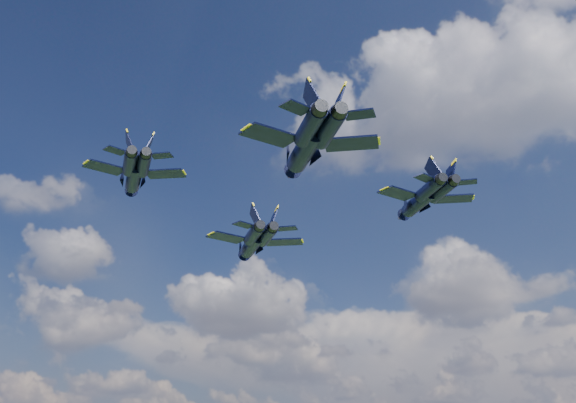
# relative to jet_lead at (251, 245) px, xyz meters

# --- Properties ---
(jet_lead) EXTENTS (15.00, 16.09, 4.24)m
(jet_lead) POSITION_rel_jet_lead_xyz_m (0.00, 0.00, 0.00)
(jet_lead) COLOR black
(jet_left) EXTENTS (12.38, 13.21, 3.49)m
(jet_left) POSITION_rel_jet_lead_xyz_m (-0.98, -25.53, 1.01)
(jet_left) COLOR black
(jet_right) EXTENTS (13.40, 14.57, 3.81)m
(jet_right) POSITION_rel_jet_lead_xyz_m (25.31, -3.06, 1.16)
(jet_right) COLOR black
(jet_slot) EXTENTS (14.59, 16.34, 4.23)m
(jet_slot) POSITION_rel_jet_lead_xyz_m (20.91, -26.80, -0.63)
(jet_slot) COLOR black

